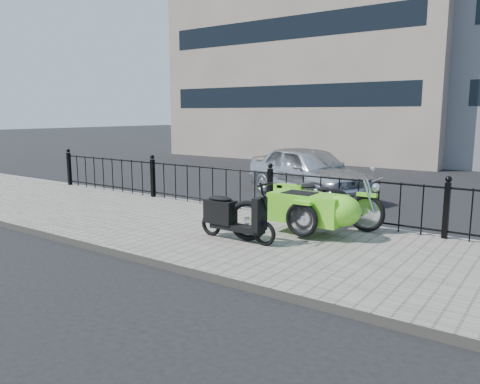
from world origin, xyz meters
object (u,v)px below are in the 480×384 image
Objects in this scene: spare_tire at (248,221)px; sedan_car at (308,171)px; motorcycle_sidecar at (320,207)px; scooter at (232,216)px.

sedan_car reaches higher than spare_tire.
motorcycle_sidecar reaches higher than spare_tire.
scooter reaches higher than motorcycle_sidecar.
sedan_car reaches higher than scooter.
scooter is 0.37× the size of sedan_car.
sedan_car is (-1.41, 4.95, 0.23)m from spare_tire.
sedan_car is at bearing 105.85° from spare_tire.
motorcycle_sidecar is 3.31× the size of spare_tire.
sedan_car is (-1.14, 5.03, 0.17)m from scooter.
sedan_car is at bearing 102.74° from scooter.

